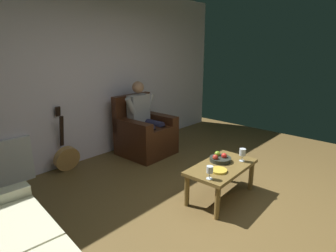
{
  "coord_description": "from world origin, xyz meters",
  "views": [
    {
      "loc": [
        2.46,
        1.16,
        1.78
      ],
      "look_at": [
        -0.27,
        -1.34,
        0.73
      ],
      "focal_mm": 29.23,
      "sensor_mm": 36.0,
      "label": 1
    }
  ],
  "objects_px": {
    "wine_glass_near": "(243,153)",
    "fruit_bowl": "(220,158)",
    "guitar": "(67,156)",
    "coffee_table": "(221,171)",
    "person_seated": "(144,116)",
    "wine_glass_far": "(210,170)",
    "decorative_dish": "(219,170)",
    "armchair": "(145,134)"
  },
  "relations": [
    {
      "from": "coffee_table",
      "to": "guitar",
      "type": "height_order",
      "value": "guitar"
    },
    {
      "from": "armchair",
      "to": "guitar",
      "type": "height_order",
      "value": "armchair"
    },
    {
      "from": "wine_glass_near",
      "to": "decorative_dish",
      "type": "bearing_deg",
      "value": -6.82
    },
    {
      "from": "wine_glass_far",
      "to": "decorative_dish",
      "type": "xyz_separation_m",
      "value": [
        -0.23,
        -0.03,
        -0.09
      ]
    },
    {
      "from": "coffee_table",
      "to": "wine_glass_near",
      "type": "bearing_deg",
      "value": 157.9
    },
    {
      "from": "coffee_table",
      "to": "fruit_bowl",
      "type": "xyz_separation_m",
      "value": [
        -0.1,
        -0.09,
        0.1
      ]
    },
    {
      "from": "person_seated",
      "to": "coffee_table",
      "type": "xyz_separation_m",
      "value": [
        0.39,
        1.79,
        -0.32
      ]
    },
    {
      "from": "person_seated",
      "to": "fruit_bowl",
      "type": "height_order",
      "value": "person_seated"
    },
    {
      "from": "guitar",
      "to": "wine_glass_near",
      "type": "bearing_deg",
      "value": 117.53
    },
    {
      "from": "armchair",
      "to": "decorative_dish",
      "type": "distance_m",
      "value": 1.94
    },
    {
      "from": "coffee_table",
      "to": "fruit_bowl",
      "type": "bearing_deg",
      "value": -138.14
    },
    {
      "from": "wine_glass_near",
      "to": "wine_glass_far",
      "type": "relative_size",
      "value": 1.1
    },
    {
      "from": "guitar",
      "to": "fruit_bowl",
      "type": "height_order",
      "value": "guitar"
    },
    {
      "from": "person_seated",
      "to": "wine_glass_far",
      "type": "bearing_deg",
      "value": 65.53
    },
    {
      "from": "guitar",
      "to": "wine_glass_far",
      "type": "xyz_separation_m",
      "value": [
        -0.49,
        2.22,
        0.3
      ]
    },
    {
      "from": "guitar",
      "to": "wine_glass_far",
      "type": "relative_size",
      "value": 6.57
    },
    {
      "from": "person_seated",
      "to": "decorative_dish",
      "type": "bearing_deg",
      "value": 71.4
    },
    {
      "from": "guitar",
      "to": "wine_glass_far",
      "type": "distance_m",
      "value": 2.3
    },
    {
      "from": "fruit_bowl",
      "to": "armchair",
      "type": "bearing_deg",
      "value": -99.74
    },
    {
      "from": "person_seated",
      "to": "decorative_dish",
      "type": "relative_size",
      "value": 6.41
    },
    {
      "from": "person_seated",
      "to": "wine_glass_near",
      "type": "xyz_separation_m",
      "value": [
        0.1,
        1.91,
        -0.14
      ]
    },
    {
      "from": "wine_glass_far",
      "to": "decorative_dish",
      "type": "bearing_deg",
      "value": -172.79
    },
    {
      "from": "armchair",
      "to": "wine_glass_near",
      "type": "relative_size",
      "value": 6.24
    },
    {
      "from": "fruit_bowl",
      "to": "decorative_dish",
      "type": "xyz_separation_m",
      "value": [
        0.27,
        0.15,
        -0.02
      ]
    },
    {
      "from": "coffee_table",
      "to": "decorative_dish",
      "type": "distance_m",
      "value": 0.2
    },
    {
      "from": "guitar",
      "to": "coffee_table",
      "type": "bearing_deg",
      "value": 112.59
    },
    {
      "from": "person_seated",
      "to": "wine_glass_far",
      "type": "distance_m",
      "value": 2.05
    },
    {
      "from": "wine_glass_near",
      "to": "fruit_bowl",
      "type": "relative_size",
      "value": 0.61
    },
    {
      "from": "decorative_dish",
      "to": "guitar",
      "type": "bearing_deg",
      "value": -71.9
    },
    {
      "from": "armchair",
      "to": "guitar",
      "type": "xyz_separation_m",
      "value": [
        1.28,
        -0.35,
        -0.13
      ]
    },
    {
      "from": "guitar",
      "to": "decorative_dish",
      "type": "bearing_deg",
      "value": 108.1
    },
    {
      "from": "coffee_table",
      "to": "person_seated",
      "type": "bearing_deg",
      "value": -102.26
    },
    {
      "from": "person_seated",
      "to": "guitar",
      "type": "distance_m",
      "value": 1.4
    },
    {
      "from": "person_seated",
      "to": "guitar",
      "type": "relative_size",
      "value": 1.29
    },
    {
      "from": "wine_glass_near",
      "to": "fruit_bowl",
      "type": "distance_m",
      "value": 0.29
    },
    {
      "from": "armchair",
      "to": "fruit_bowl",
      "type": "height_order",
      "value": "armchair"
    },
    {
      "from": "coffee_table",
      "to": "guitar",
      "type": "distance_m",
      "value": 2.32
    },
    {
      "from": "armchair",
      "to": "person_seated",
      "type": "xyz_separation_m",
      "value": [
        0.0,
        -0.0,
        0.33
      ]
    },
    {
      "from": "person_seated",
      "to": "decorative_dish",
      "type": "xyz_separation_m",
      "value": [
        0.56,
        1.85,
        -0.24
      ]
    },
    {
      "from": "wine_glass_far",
      "to": "person_seated",
      "type": "bearing_deg",
      "value": -112.68
    },
    {
      "from": "wine_glass_near",
      "to": "fruit_bowl",
      "type": "xyz_separation_m",
      "value": [
        0.19,
        -0.2,
        -0.07
      ]
    },
    {
      "from": "armchair",
      "to": "coffee_table",
      "type": "relative_size",
      "value": 1.06
    }
  ]
}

